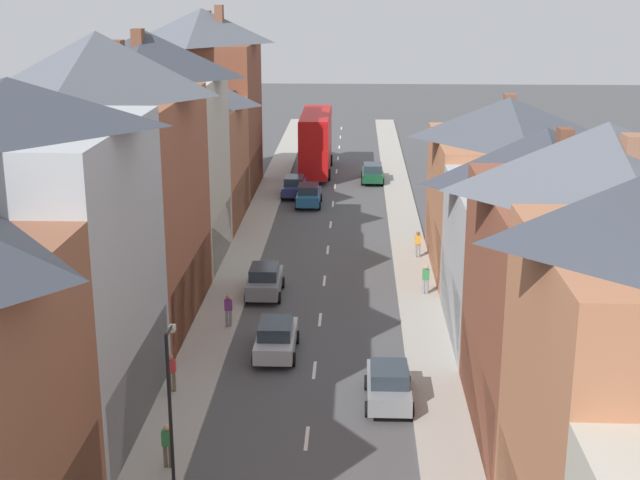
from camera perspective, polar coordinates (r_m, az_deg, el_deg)
pavement_left at (r=58.14m, az=-4.46°, el=0.06°), size 2.20×104.00×0.14m
pavement_right at (r=57.85m, az=5.62°, el=-0.05°), size 2.20×104.00×0.14m
centre_line_dashes at (r=55.87m, az=0.50°, el=-0.63°), size 0.14×97.80×0.01m
terrace_row_left at (r=43.63m, az=-13.54°, el=2.85°), size 8.00×67.97×14.49m
terrace_row_right at (r=32.96m, az=17.17°, el=-3.65°), size 8.00×49.82×12.67m
double_decker_bus_lead at (r=77.91m, az=-0.27°, el=6.34°), size 2.74×10.80×5.30m
car_near_blue at (r=47.68m, az=-3.56°, el=-2.60°), size 1.90×3.94×1.69m
car_near_silver at (r=74.83m, az=3.38°, el=4.32°), size 1.90×4.32×1.57m
car_parked_right_a at (r=35.91m, az=4.42°, el=-9.20°), size 1.90×3.81×1.64m
car_mid_black at (r=66.70m, az=-0.73°, el=2.91°), size 1.90×4.11×1.66m
car_parked_left_b at (r=69.78m, az=-1.66°, el=3.48°), size 1.90×4.20×1.60m
car_mid_white at (r=40.28m, az=-2.83°, el=-6.27°), size 1.90×4.08×1.62m
pedestrian_near_right at (r=31.63m, az=-9.74°, el=-12.71°), size 0.36×0.22×1.61m
pedestrian_mid_left at (r=36.96m, az=-9.50°, el=-8.26°), size 0.36×0.22×1.61m
pedestrian_mid_right at (r=43.24m, az=-5.89°, el=-4.41°), size 0.36×0.22×1.61m
pedestrian_far_left at (r=47.74m, az=6.79°, el=-2.42°), size 0.36×0.22×1.61m
pedestrian_far_right at (r=54.02m, az=6.28°, el=-0.19°), size 0.36×0.22×1.61m
street_lamp at (r=29.77m, az=-9.56°, el=-9.86°), size 0.20×1.12×5.50m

